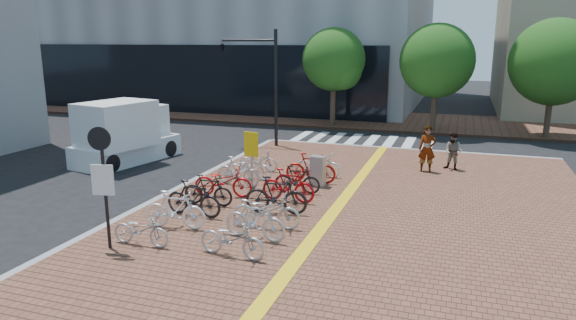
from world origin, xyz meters
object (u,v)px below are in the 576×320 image
(bike_2, at_px, (193,198))
(bike_7, at_px, (258,161))
(traffic_light_pole, at_px, (251,66))
(bike_6, at_px, (250,168))
(bike_4, at_px, (223,181))
(bike_10, at_px, (266,211))
(bike_8, at_px, (232,239))
(bike_1, at_px, (175,210))
(yellow_sign, at_px, (251,149))
(utility_box, at_px, (318,171))
(box_truck, at_px, (124,133))
(bike_12, at_px, (288,185))
(pedestrian_b, at_px, (453,151))
(bike_0, at_px, (141,230))
(notice_sign, at_px, (103,173))
(bike_11, at_px, (276,195))
(bike_13, at_px, (297,180))
(bike_15, at_px, (318,164))
(bike_9, at_px, (255,220))
(pedestrian_a, at_px, (427,149))
(bike_3, at_px, (208,190))
(bike_5, at_px, (238,171))
(bike_14, at_px, (311,168))

(bike_2, bearing_deg, bike_7, 4.81)
(traffic_light_pole, bearing_deg, bike_6, -67.99)
(bike_4, height_order, bike_10, bike_4)
(bike_8, bearing_deg, bike_10, 2.35)
(bike_1, relative_size, yellow_sign, 0.90)
(bike_6, distance_m, utility_box, 2.70)
(box_truck, bearing_deg, utility_box, -9.06)
(bike_8, relative_size, bike_12, 0.97)
(pedestrian_b, relative_size, yellow_sign, 0.75)
(bike_0, height_order, traffic_light_pole, traffic_light_pole)
(pedestrian_b, xyz_separation_m, notice_sign, (-8.12, -11.39, 1.23))
(bike_11, relative_size, box_truck, 0.38)
(utility_box, bearing_deg, bike_13, -111.71)
(bike_4, relative_size, bike_15, 1.11)
(bike_0, bearing_deg, traffic_light_pole, 9.41)
(bike_4, xyz_separation_m, bike_6, (0.00, 2.30, -0.07))
(bike_15, bearing_deg, traffic_light_pole, 45.95)
(utility_box, bearing_deg, bike_7, 155.54)
(bike_9, height_order, notice_sign, notice_sign)
(bike_6, height_order, pedestrian_a, pedestrian_a)
(bike_9, xyz_separation_m, notice_sign, (-3.32, -1.77, 1.45))
(bike_10, relative_size, traffic_light_pole, 0.34)
(bike_3, xyz_separation_m, utility_box, (2.75, 3.31, 0.05))
(bike_2, distance_m, notice_sign, 3.36)
(traffic_light_pole, bearing_deg, bike_10, -65.36)
(bike_0, xyz_separation_m, bike_9, (2.65, 1.32, 0.12))
(bike_7, bearing_deg, bike_3, 177.26)
(bike_3, bearing_deg, bike_12, -64.44)
(bike_3, relative_size, bike_11, 0.87)
(bike_5, xyz_separation_m, bike_7, (-0.10, 2.22, -0.11))
(bike_2, distance_m, pedestrian_a, 10.03)
(bike_5, bearing_deg, bike_10, -136.61)
(bike_5, bearing_deg, box_truck, 78.86)
(bike_15, bearing_deg, bike_10, -176.79)
(bike_9, distance_m, bike_14, 5.83)
(bike_9, xyz_separation_m, utility_box, (0.20, 5.53, 0.01))
(bike_6, relative_size, bike_10, 0.90)
(bike_1, distance_m, box_truck, 9.70)
(bike_2, relative_size, bike_9, 1.02)
(utility_box, bearing_deg, bike_0, -112.62)
(bike_3, bearing_deg, bike_9, -132.93)
(bike_2, distance_m, bike_5, 3.47)
(bike_1, bearing_deg, pedestrian_b, -44.42)
(bike_15, xyz_separation_m, utility_box, (0.36, -1.31, 0.08))
(bike_2, relative_size, bike_6, 1.05)
(bike_9, bearing_deg, bike_14, 7.77)
(bike_8, xyz_separation_m, bike_11, (-0.09, 3.39, 0.12))
(traffic_light_pole, bearing_deg, bike_12, -60.32)
(pedestrian_a, bearing_deg, bike_1, -131.39)
(bike_3, xyz_separation_m, pedestrian_a, (6.34, 6.74, 0.43))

